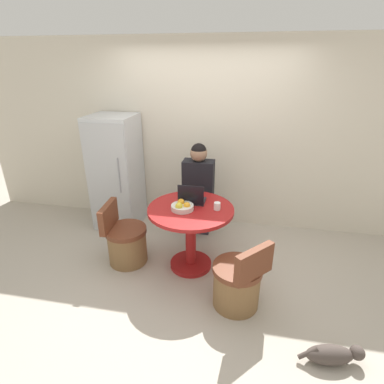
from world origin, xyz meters
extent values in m
plane|color=#B2A899|center=(0.00, 0.00, 0.00)|extent=(12.00, 12.00, 0.00)
cube|color=beige|center=(0.00, 1.45, 1.30)|extent=(7.00, 0.06, 2.60)
cube|color=silver|center=(-1.25, 1.09, 0.81)|extent=(0.62, 0.61, 1.62)
cube|color=#AFB2B5|center=(-1.25, 0.78, 0.81)|extent=(0.59, 0.01, 1.52)
cylinder|color=gray|center=(-1.07, 0.77, 0.89)|extent=(0.02, 0.02, 0.49)
cylinder|color=maroon|center=(0.00, 0.23, 0.03)|extent=(0.49, 0.49, 0.05)
cylinder|color=maroon|center=(0.00, 0.23, 0.39)|extent=(0.12, 0.12, 0.69)
cylinder|color=maroon|center=(0.00, 0.23, 0.76)|extent=(0.97, 0.97, 0.04)
cylinder|color=brown|center=(-0.78, 0.18, 0.20)|extent=(0.46, 0.46, 0.40)
cylinder|color=brown|center=(-0.78, 0.18, 0.43)|extent=(0.49, 0.49, 0.06)
cube|color=brown|center=(-0.97, 0.17, 0.61)|extent=(0.10, 0.44, 0.30)
cylinder|color=brown|center=(0.57, -0.29, 0.20)|extent=(0.46, 0.46, 0.40)
cylinder|color=brown|center=(0.57, -0.29, 0.43)|extent=(0.49, 0.49, 0.06)
cube|color=brown|center=(0.71, -0.42, 0.61)|extent=(0.35, 0.37, 0.30)
cube|color=#2D2D38|center=(-0.03, 1.04, 0.23)|extent=(0.28, 0.16, 0.46)
cube|color=#2D2D38|center=(-0.03, 0.98, 0.53)|extent=(0.32, 0.36, 0.14)
cube|color=black|center=(-0.03, 0.90, 0.86)|extent=(0.40, 0.22, 0.52)
sphere|color=#936B51|center=(-0.03, 0.90, 1.22)|extent=(0.22, 0.22, 0.22)
sphere|color=black|center=(-0.03, 0.90, 1.24)|extent=(0.20, 0.20, 0.20)
cube|color=#232328|center=(-0.01, 0.41, 0.79)|extent=(0.30, 0.22, 0.02)
cube|color=black|center=(-0.01, 0.30, 0.91)|extent=(0.30, 0.01, 0.22)
cylinder|color=beige|center=(-0.08, 0.18, 0.81)|extent=(0.25, 0.25, 0.05)
sphere|color=orange|center=(-0.03, 0.17, 0.84)|extent=(0.08, 0.08, 0.08)
sphere|color=orange|center=(-0.11, 0.23, 0.84)|extent=(0.08, 0.08, 0.08)
sphere|color=gold|center=(-0.11, 0.13, 0.84)|extent=(0.08, 0.08, 0.08)
cylinder|color=white|center=(0.29, 0.25, 0.82)|extent=(0.07, 0.07, 0.08)
ellipsoid|color=#473D38|center=(1.36, -0.80, 0.08)|extent=(0.41, 0.22, 0.16)
sphere|color=#473D38|center=(1.57, -0.77, 0.11)|extent=(0.12, 0.12, 0.12)
cylinder|color=#473D38|center=(1.18, -0.83, 0.10)|extent=(0.17, 0.07, 0.13)
camera|label=1|loc=(0.58, -2.69, 2.27)|focal=28.00mm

